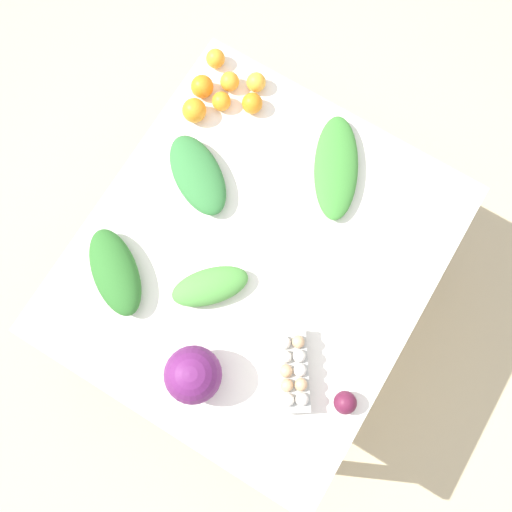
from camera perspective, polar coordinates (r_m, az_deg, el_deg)
ground_plane at (r=2.56m, az=0.00°, el=-3.61°), size 8.00×8.00×0.00m
dining_table at (r=1.94m, az=0.00°, el=-0.68°), size 1.22×1.10×0.71m
cabbage_purple at (r=1.74m, az=-6.33°, el=-11.72°), size 0.17×0.17×0.17m
egg_carton at (r=1.78m, az=3.67°, el=-11.38°), size 0.26×0.22×0.09m
greens_bunch_kale at (r=1.81m, az=-4.61°, el=-3.04°), size 0.26×0.25×0.07m
greens_bunch_dandelion at (r=1.94m, az=8.01°, el=8.78°), size 0.40×0.30×0.06m
greens_bunch_beet_tops at (r=1.91m, az=-5.84°, el=8.08°), size 0.29×0.34×0.08m
greens_bunch_chard at (r=1.86m, az=-13.90°, el=-1.56°), size 0.29×0.32×0.09m
beet_root at (r=1.80m, az=8.91°, el=-14.28°), size 0.07×0.07×0.07m
orange_0 at (r=2.02m, az=-3.48°, el=15.19°), size 0.07×0.07×0.07m
orange_1 at (r=2.10m, az=-4.07°, el=19.10°), size 0.07×0.07×0.07m
orange_2 at (r=2.01m, az=-0.39°, el=15.03°), size 0.07×0.07×0.07m
orange_3 at (r=2.05m, az=-5.40°, el=16.52°), size 0.08×0.08×0.08m
orange_4 at (r=2.05m, az=0.01°, el=16.99°), size 0.07×0.07×0.07m
orange_5 at (r=2.00m, az=-6.20°, el=14.27°), size 0.08×0.08×0.08m
orange_6 at (r=2.05m, az=-2.65°, el=17.04°), size 0.07×0.07×0.07m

